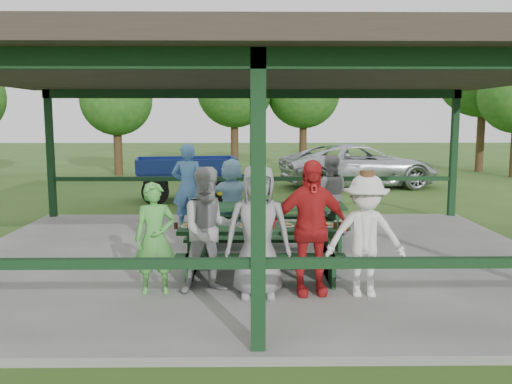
{
  "coord_description": "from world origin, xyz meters",
  "views": [
    {
      "loc": [
        -0.08,
        -9.07,
        2.44
      ],
      "look_at": [
        0.02,
        -0.3,
        1.24
      ],
      "focal_mm": 38.0,
      "sensor_mm": 36.0,
      "label": 1
    }
  ],
  "objects_px": {
    "spectator_lblue": "(232,197)",
    "pickup_truck": "(359,166)",
    "farm_trailer": "(187,178)",
    "contestant_grey_left": "(210,230)",
    "contestant_red": "(310,227)",
    "contestant_white_fedora": "(365,236)",
    "spectator_grey": "(329,195)",
    "contestant_green": "(155,238)",
    "contestant_grey_mid": "(258,231)",
    "picnic_table_far": "(270,219)",
    "spectator_blue": "(188,187)",
    "picnic_table_near": "(260,245)"
  },
  "relations": [
    {
      "from": "spectator_blue",
      "to": "picnic_table_far",
      "type": "bearing_deg",
      "value": 145.23
    },
    {
      "from": "contestant_grey_mid",
      "to": "contestant_red",
      "type": "bearing_deg",
      "value": 6.87
    },
    {
      "from": "contestant_grey_left",
      "to": "farm_trailer",
      "type": "height_order",
      "value": "contestant_grey_left"
    },
    {
      "from": "contestant_grey_mid",
      "to": "farm_trailer",
      "type": "distance_m",
      "value": 9.33
    },
    {
      "from": "spectator_blue",
      "to": "pickup_truck",
      "type": "distance_m",
      "value": 9.41
    },
    {
      "from": "contestant_grey_mid",
      "to": "contestant_white_fedora",
      "type": "xyz_separation_m",
      "value": [
        1.41,
        0.01,
        -0.07
      ]
    },
    {
      "from": "picnic_table_far",
      "to": "farm_trailer",
      "type": "bearing_deg",
      "value": 110.01
    },
    {
      "from": "spectator_grey",
      "to": "spectator_lblue",
      "type": "bearing_deg",
      "value": 9.6
    },
    {
      "from": "picnic_table_near",
      "to": "contestant_grey_left",
      "type": "bearing_deg",
      "value": -132.25
    },
    {
      "from": "contestant_green",
      "to": "contestant_white_fedora",
      "type": "distance_m",
      "value": 2.79
    },
    {
      "from": "contestant_grey_left",
      "to": "spectator_lblue",
      "type": "distance_m",
      "value": 3.59
    },
    {
      "from": "contestant_grey_mid",
      "to": "contestant_red",
      "type": "xyz_separation_m",
      "value": [
        0.69,
        0.1,
        0.02
      ]
    },
    {
      "from": "spectator_blue",
      "to": "spectator_grey",
      "type": "xyz_separation_m",
      "value": [
        2.89,
        -0.36,
        -0.11
      ]
    },
    {
      "from": "picnic_table_near",
      "to": "spectator_grey",
      "type": "xyz_separation_m",
      "value": [
        1.46,
        2.92,
        0.34
      ]
    },
    {
      "from": "contestant_white_fedora",
      "to": "contestant_grey_left",
      "type": "bearing_deg",
      "value": 179.18
    },
    {
      "from": "spectator_lblue",
      "to": "spectator_blue",
      "type": "xyz_separation_m",
      "value": [
        -0.92,
        0.45,
        0.14
      ]
    },
    {
      "from": "contestant_green",
      "to": "spectator_lblue",
      "type": "distance_m",
      "value": 3.73
    },
    {
      "from": "picnic_table_far",
      "to": "spectator_blue",
      "type": "bearing_deg",
      "value": 142.36
    },
    {
      "from": "pickup_truck",
      "to": "farm_trailer",
      "type": "distance_m",
      "value": 6.47
    },
    {
      "from": "spectator_lblue",
      "to": "farm_trailer",
      "type": "xyz_separation_m",
      "value": [
        -1.51,
        5.35,
        -0.2
      ]
    },
    {
      "from": "spectator_blue",
      "to": "contestant_white_fedora",
      "type": "bearing_deg",
      "value": 126.55
    },
    {
      "from": "spectator_grey",
      "to": "farm_trailer",
      "type": "xyz_separation_m",
      "value": [
        -3.48,
        5.26,
        -0.22
      ]
    },
    {
      "from": "contestant_grey_mid",
      "to": "spectator_blue",
      "type": "distance_m",
      "value": 4.44
    },
    {
      "from": "spectator_lblue",
      "to": "pickup_truck",
      "type": "xyz_separation_m",
      "value": [
        4.24,
        8.31,
        -0.11
      ]
    },
    {
      "from": "picnic_table_far",
      "to": "spectator_lblue",
      "type": "height_order",
      "value": "spectator_lblue"
    },
    {
      "from": "pickup_truck",
      "to": "farm_trailer",
      "type": "height_order",
      "value": "pickup_truck"
    },
    {
      "from": "spectator_lblue",
      "to": "contestant_grey_mid",
      "type": "bearing_deg",
      "value": 82.55
    },
    {
      "from": "spectator_blue",
      "to": "contestant_red",
      "type": "bearing_deg",
      "value": 119.68
    },
    {
      "from": "contestant_white_fedora",
      "to": "spectator_lblue",
      "type": "bearing_deg",
      "value": 120.58
    },
    {
      "from": "contestant_grey_mid",
      "to": "spectator_lblue",
      "type": "height_order",
      "value": "contestant_grey_mid"
    },
    {
      "from": "contestant_grey_left",
      "to": "picnic_table_near",
      "type": "bearing_deg",
      "value": 30.66
    },
    {
      "from": "contestant_grey_left",
      "to": "picnic_table_far",
      "type": "bearing_deg",
      "value": 54.55
    },
    {
      "from": "contestant_grey_left",
      "to": "contestant_red",
      "type": "distance_m",
      "value": 1.34
    },
    {
      "from": "picnic_table_near",
      "to": "spectator_grey",
      "type": "bearing_deg",
      "value": 63.38
    },
    {
      "from": "farm_trailer",
      "to": "spectator_blue",
      "type": "bearing_deg",
      "value": -92.37
    },
    {
      "from": "contestant_grey_left",
      "to": "contestant_white_fedora",
      "type": "bearing_deg",
      "value": -21.91
    },
    {
      "from": "contestant_green",
      "to": "pickup_truck",
      "type": "distance_m",
      "value": 12.99
    },
    {
      "from": "contestant_white_fedora",
      "to": "spectator_lblue",
      "type": "xyz_separation_m",
      "value": [
        -1.88,
        3.76,
        -0.03
      ]
    },
    {
      "from": "spectator_lblue",
      "to": "spectator_grey",
      "type": "bearing_deg",
      "value": 167.96
    },
    {
      "from": "contestant_grey_left",
      "to": "spectator_grey",
      "type": "bearing_deg",
      "value": 42.59
    },
    {
      "from": "contestant_green",
      "to": "spectator_grey",
      "type": "height_order",
      "value": "spectator_grey"
    },
    {
      "from": "contestant_green",
      "to": "spectator_blue",
      "type": "distance_m",
      "value": 4.06
    },
    {
      "from": "picnic_table_far",
      "to": "pickup_truck",
      "type": "xyz_separation_m",
      "value": [
        3.5,
        9.15,
        0.19
      ]
    },
    {
      "from": "picnic_table_far",
      "to": "contestant_grey_left",
      "type": "height_order",
      "value": "contestant_grey_left"
    },
    {
      "from": "picnic_table_far",
      "to": "spectator_blue",
      "type": "relative_size",
      "value": 1.5
    },
    {
      "from": "spectator_blue",
      "to": "spectator_grey",
      "type": "bearing_deg",
      "value": 175.76
    },
    {
      "from": "picnic_table_near",
      "to": "contestant_white_fedora",
      "type": "bearing_deg",
      "value": -34.03
    },
    {
      "from": "contestant_grey_mid",
      "to": "spectator_grey",
      "type": "xyz_separation_m",
      "value": [
        1.51,
        3.86,
        -0.07
      ]
    },
    {
      "from": "picnic_table_far",
      "to": "contestant_green",
      "type": "distance_m",
      "value": 3.24
    },
    {
      "from": "spectator_grey",
      "to": "pickup_truck",
      "type": "xyz_separation_m",
      "value": [
        2.27,
        8.23,
        -0.14
      ]
    }
  ]
}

